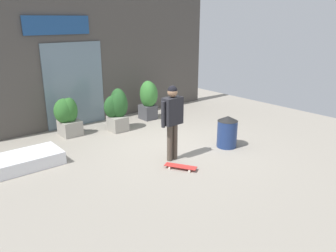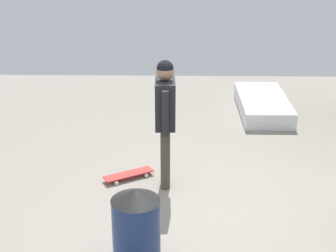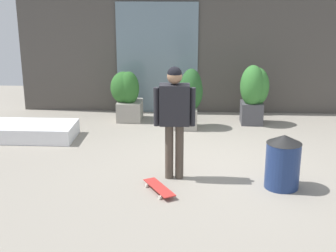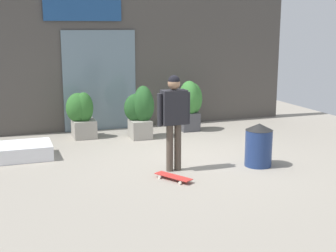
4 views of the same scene
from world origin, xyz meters
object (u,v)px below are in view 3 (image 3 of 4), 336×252
planter_box_left (127,94)px  planter_box_right (188,96)px  planter_box_mid (254,91)px  skateboarder (174,111)px  trash_bin (283,161)px  skateboard (159,188)px

planter_box_left → planter_box_right: bearing=-19.2°
planter_box_right → planter_box_mid: size_ratio=0.97×
skateboarder → trash_bin: size_ratio=2.14×
planter_box_right → trash_bin: bearing=-64.0°
skateboard → trash_bin: bearing=67.9°
planter_box_left → planter_box_mid: planter_box_mid is taller
planter_box_mid → planter_box_right: bearing=-166.0°
planter_box_right → planter_box_mid: 1.45m
planter_box_right → planter_box_mid: bearing=14.0°
skateboard → skateboarder: bearing=129.0°
planter_box_left → trash_bin: 4.47m
skateboard → planter_box_left: bearing=164.5°
trash_bin → skateboard: bearing=-171.9°
skateboard → planter_box_left: 3.89m
skateboard → planter_box_right: bearing=143.2°
skateboarder → skateboard: bearing=-22.6°
skateboard → planter_box_right: (0.38, 3.25, 0.63)m
skateboarder → planter_box_right: bearing=174.5°
skateboarder → planter_box_left: size_ratio=1.61×
skateboarder → trash_bin: (1.64, -0.27, -0.69)m
planter_box_left → planter_box_mid: bearing=-2.5°
skateboard → planter_box_mid: planter_box_mid is taller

